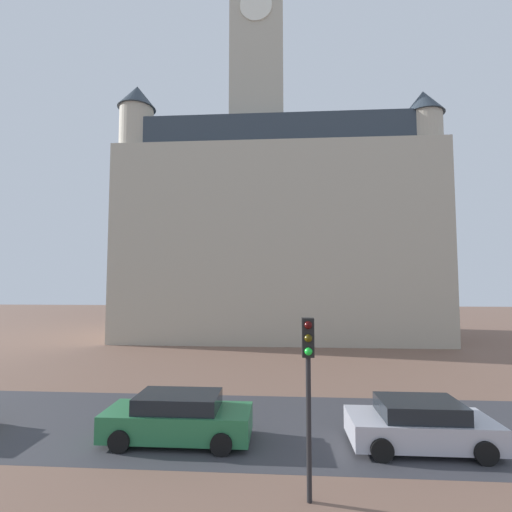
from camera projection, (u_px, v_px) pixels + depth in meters
ground_plane at (263, 424)px, 12.57m from camera, size 120.00×120.00×0.00m
street_asphalt_strip at (262, 425)px, 12.45m from camera, size 120.00×6.30×0.00m
landmark_building at (274, 224)px, 33.77m from camera, size 27.19×12.43×38.06m
car_silver at (420, 425)px, 10.81m from camera, size 4.22×2.05×1.40m
car_green at (178, 418)px, 11.28m from camera, size 4.58×1.93×1.46m
traffic_light_pole at (308, 371)px, 8.31m from camera, size 0.28×0.34×4.15m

